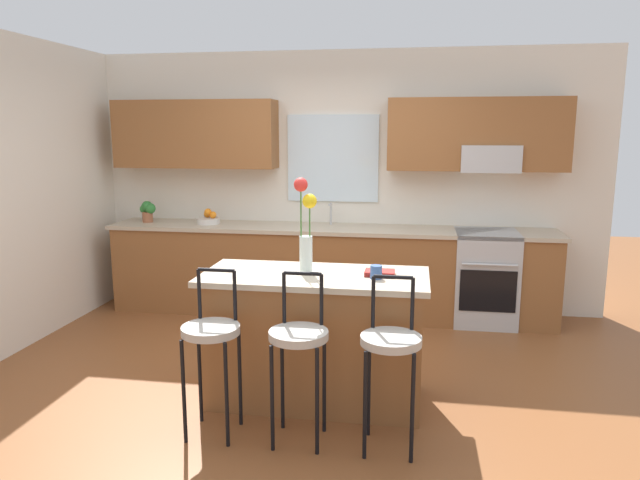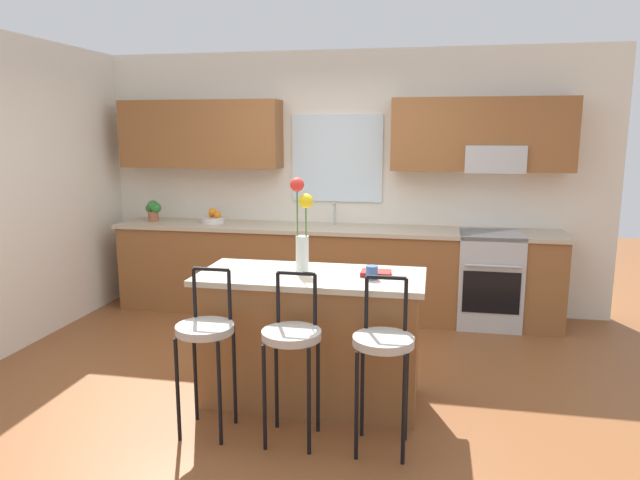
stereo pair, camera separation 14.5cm
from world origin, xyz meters
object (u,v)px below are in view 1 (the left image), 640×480
bar_stool_middle (299,342)px  mug_ceramic (376,272)px  fruit_bowl_oranges (209,219)px  potted_plant_small (148,210)px  cookbook (380,273)px  oven_range (485,277)px  bar_stool_far (391,348)px  flower_vase (306,227)px  bar_stool_near (211,337)px  kitchen_island (315,337)px

bar_stool_middle → mug_ceramic: 0.73m
fruit_bowl_oranges → potted_plant_small: size_ratio=1.05×
bar_stool_middle → cookbook: bearing=53.8°
oven_range → bar_stool_far: (-0.82, -2.52, 0.18)m
flower_vase → mug_ceramic: (0.49, -0.07, -0.28)m
bar_stool_near → bar_stool_far: 1.10m
fruit_bowl_oranges → flower_vase: bearing=-54.3°
oven_range → bar_stool_near: bearing=-127.3°
kitchen_island → mug_ceramic: bearing=-8.5°
bar_stool_near → flower_vase: (0.49, 0.57, 0.61)m
bar_stool_near → bar_stool_middle: 0.55m
kitchen_island → flower_vase: flower_vase is taller
kitchen_island → bar_stool_far: bar_stool_far is taller
kitchen_island → mug_ceramic: 0.66m
kitchen_island → bar_stool_near: bar_stool_near is taller
bar_stool_middle → fruit_bowl_oranges: size_ratio=4.34×
cookbook → mug_ceramic: bearing=-100.1°
mug_ceramic → potted_plant_small: bearing=141.7°
bar_stool_far → fruit_bowl_oranges: 3.27m
kitchen_island → flower_vase: (-0.06, 0.01, 0.78)m
oven_range → kitchen_island: size_ratio=0.59×
bar_stool_middle → cookbook: 0.81m
oven_range → bar_stool_far: bar_stool_far is taller
oven_range → flower_vase: size_ratio=1.40×
bar_stool_near → fruit_bowl_oranges: (-0.93, 2.55, 0.33)m
oven_range → mug_ceramic: 2.28m
cookbook → potted_plant_small: 3.25m
kitchen_island → bar_stool_near: size_ratio=1.49×
cookbook → potted_plant_small: bearing=143.3°
oven_range → bar_stool_near: size_ratio=0.88×
potted_plant_small → cookbook: bearing=-36.7°
mug_ceramic → fruit_bowl_oranges: 2.79m
bar_stool_middle → flower_vase: flower_vase is taller
flower_vase → potted_plant_small: 2.88m
kitchen_island → cookbook: cookbook is taller
bar_stool_near → bar_stool_far: size_ratio=1.00×
kitchen_island → flower_vase: 0.78m
flower_vase → potted_plant_small: bearing=136.8°
potted_plant_small → bar_stool_middle: bearing=-49.7°
fruit_bowl_oranges → potted_plant_small: 0.68m
bar_stool_middle → potted_plant_small: bearing=130.3°
bar_stool_near → bar_stool_far: bearing=0.0°
bar_stool_near → potted_plant_small: bearing=122.3°
bar_stool_near → mug_ceramic: (0.97, 0.50, 0.33)m
flower_vase → bar_stool_far: bearing=-43.0°
cookbook → fruit_bowl_oranges: (-1.92, 1.94, 0.03)m
bar_stool_middle → mug_ceramic: size_ratio=11.58×
bar_stool_middle → bar_stool_far: 0.55m
mug_ceramic → cookbook: size_ratio=0.45×
bar_stool_far → kitchen_island: bearing=134.2°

